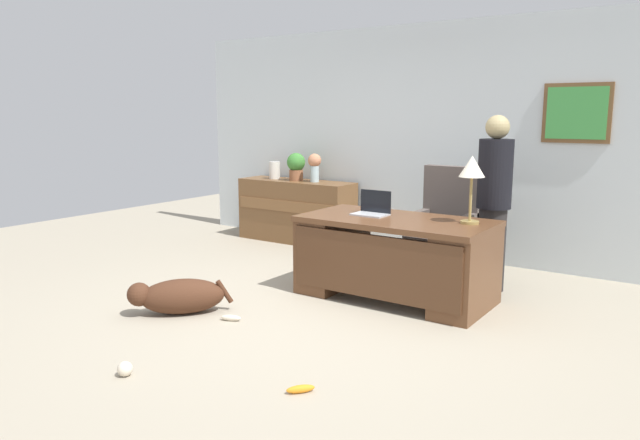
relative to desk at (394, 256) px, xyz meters
The scene contains 15 objects.
ground_plane 0.95m from the desk, 117.17° to the right, with size 12.00×12.00×0.00m, color #9E937F.
back_wall 2.10m from the desk, 101.68° to the left, with size 7.00×0.16×2.70m.
desk is the anchor object (origin of this frame).
credenza 2.67m from the desk, 146.18° to the left, with size 1.60×0.50×0.81m.
armchair 0.97m from the desk, 85.15° to the left, with size 0.60×0.59×1.14m.
person_standing 1.10m from the desk, 50.57° to the left, with size 0.32×0.32×1.66m.
dog_lying 1.94m from the desk, 132.57° to the right, with size 0.70×0.72×0.30m.
laptop 0.49m from the desk, 164.59° to the left, with size 0.32×0.22×0.22m.
desk_lamp 1.03m from the desk, 13.89° to the left, with size 0.22×0.22×0.58m.
vase_with_flowers 2.51m from the desk, 142.30° to the left, with size 0.17×0.17×0.36m.
vase_empty 3.03m from the desk, 150.02° to the left, with size 0.15×0.15×0.23m, color silver.
potted_plant 2.74m from the desk, 146.16° to the left, with size 0.24×0.24×0.36m.
dog_toy_ball 2.57m from the desk, 104.94° to the right, with size 0.10×0.10×0.10m, color beige.
dog_toy_bone 1.58m from the desk, 122.06° to the right, with size 0.17×0.05×0.05m, color beige.
dog_toy_plush 2.09m from the desk, 78.14° to the right, with size 0.18×0.05×0.05m, color orange.
Camera 1 is at (2.85, -3.99, 1.69)m, focal length 33.67 mm.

